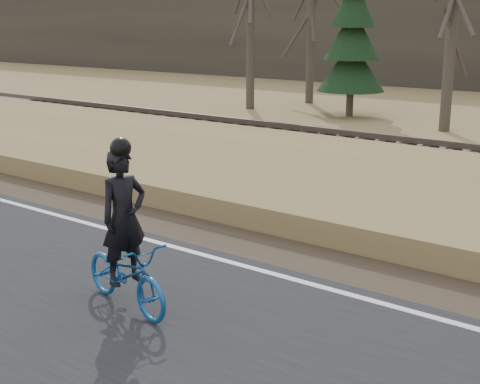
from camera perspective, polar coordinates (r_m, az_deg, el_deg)
The scene contains 12 objects.
ground at distance 9.94m, azimuth -0.47°, elevation -6.98°, with size 120.00×120.00×0.00m, color olive.
road at distance 8.26m, azimuth -11.39°, elevation -11.69°, with size 120.00×6.00×0.06m, color black.
edge_line at distance 10.06m, azimuth 0.24°, elevation -6.30°, with size 120.00×0.12×0.01m, color silver.
shoulder at distance 10.84m, azimuth 3.44°, elevation -5.02°, with size 120.00×1.60×0.04m, color #473A2B.
embankment at distance 13.27m, azimuth 10.73°, elevation -0.69°, with size 120.00×5.00×0.44m, color olive.
ballast at distance 16.67m, azimuth 16.66°, elevation 2.06°, with size 120.00×3.00×0.45m, color slate.
railroad at distance 16.61m, azimuth 16.74°, elevation 3.08°, with size 120.00×2.40×0.29m.
cyclist at distance 8.55m, azimuth -9.75°, elevation -5.33°, with size 1.82×0.94×2.21m.
bare_tree_far_left at distance 28.16m, azimuth 0.89°, elevation 15.44°, with size 0.36×0.36×8.23m, color #453D32.
bare_tree_left at distance 30.35m, azimuth 6.11°, elevation 15.10°, with size 0.36×0.36×8.03m, color #453D32.
bare_tree_near_left at distance 23.34m, azimuth 17.65°, elevation 13.51°, with size 0.36×0.36×7.02m, color #453D32.
conifer at distance 26.29m, azimuth 9.57°, elevation 13.00°, with size 2.60×2.60×6.44m.
Camera 1 is at (5.68, -7.30, 3.63)m, focal length 50.00 mm.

